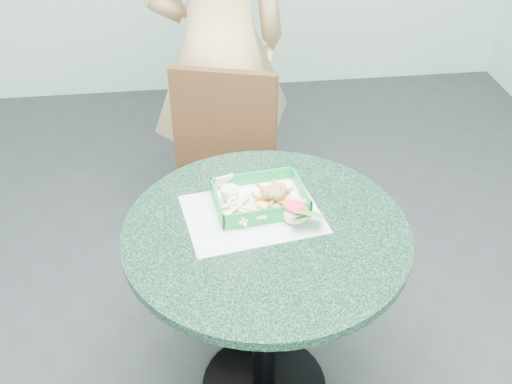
{
  "coord_description": "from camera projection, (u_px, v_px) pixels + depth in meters",
  "views": [
    {
      "loc": [
        -0.2,
        -1.35,
        1.91
      ],
      "look_at": [
        -0.02,
        0.1,
        0.83
      ],
      "focal_mm": 42.0,
      "sensor_mm": 36.0,
      "label": 1
    }
  ],
  "objects": [
    {
      "name": "placemat",
      "position": [
        252.0,
        219.0,
        1.84
      ],
      "size": [
        0.45,
        0.36,
        0.0
      ],
      "primitive_type": "cube",
      "rotation": [
        0.0,
        0.0,
        0.16
      ],
      "color": "silver",
      "rests_on": "cafe_table"
    },
    {
      "name": "sauce_ramekin",
      "position": [
        230.0,
        195.0,
        1.86
      ],
      "size": [
        0.06,
        0.06,
        0.03
      ],
      "rotation": [
        0.0,
        0.0,
        0.42
      ],
      "color": "white",
      "rests_on": "food_basket"
    },
    {
      "name": "fries_pile",
      "position": [
        240.0,
        209.0,
        1.82
      ],
      "size": [
        0.15,
        0.16,
        0.05
      ],
      "primitive_type": null,
      "rotation": [
        0.0,
        0.0,
        0.32
      ],
      "color": "beige",
      "rests_on": "food_basket"
    },
    {
      "name": "dining_chair",
      "position": [
        228.0,
        172.0,
        2.43
      ],
      "size": [
        0.43,
        0.43,
        0.93
      ],
      "rotation": [
        0.0,
        0.0,
        -0.28
      ],
      "color": "#4C2C1D",
      "rests_on": "floor"
    },
    {
      "name": "diner_person",
      "position": [
        218.0,
        6.0,
        2.39
      ],
      "size": [
        0.92,
        0.74,
        2.18
      ],
      "primitive_type": "imported",
      "rotation": [
        0.0,
        0.0,
        3.46
      ],
      "color": "#ECBC84",
      "rests_on": "floor"
    },
    {
      "name": "cafe_table",
      "position": [
        266.0,
        274.0,
        1.89
      ],
      "size": [
        0.86,
        0.86,
        0.75
      ],
      "color": "black",
      "rests_on": "floor"
    },
    {
      "name": "crab_sandwich",
      "position": [
        274.0,
        201.0,
        1.83
      ],
      "size": [
        0.12,
        0.12,
        0.07
      ],
      "rotation": [
        0.0,
        0.0,
        0.09
      ],
      "color": "#D5B858",
      "rests_on": "food_basket"
    },
    {
      "name": "garnish_cup",
      "position": [
        295.0,
        219.0,
        1.78
      ],
      "size": [
        0.11,
        0.11,
        0.04
      ],
      "rotation": [
        0.0,
        0.0,
        0.06
      ],
      "color": "beige",
      "rests_on": "food_basket"
    },
    {
      "name": "food_basket",
      "position": [
        260.0,
        206.0,
        1.87
      ],
      "size": [
        0.27,
        0.2,
        0.06
      ],
      "rotation": [
        0.0,
        0.0,
        0.12
      ],
      "color": "#0E7F35",
      "rests_on": "placemat"
    }
  ]
}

